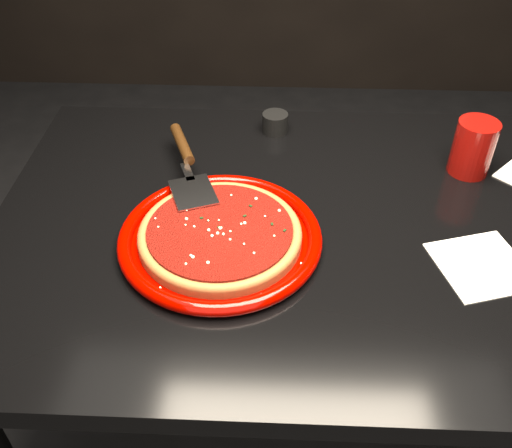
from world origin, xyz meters
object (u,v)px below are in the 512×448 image
Objects in this scene: plate at (220,238)px; ramekin at (275,123)px; cup at (473,148)px; table at (310,350)px; pizza_server at (188,164)px.

plate is 6.22× the size of ramekin.
cup reaches higher than ramekin.
plate reaches higher than table.
cup reaches higher than pizza_server.
pizza_server is at bearing -129.29° from ramekin.
ramekin is (-0.09, 0.31, 0.40)m from table.
pizza_server is 0.56m from cup.
pizza_server reaches higher than plate.
table is 0.50m from pizza_server.
plate is 0.53m from cup.
table is at bearing -43.68° from pizza_server.
pizza_server reaches higher than table.
ramekin is at bearing 29.96° from pizza_server.
cup is (0.55, 0.06, 0.01)m from pizza_server.
table is at bearing -149.81° from cup.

